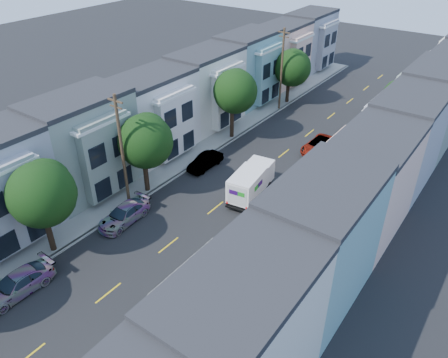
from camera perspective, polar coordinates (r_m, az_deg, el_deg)
name	(u,v)px	position (r m, az deg, el deg)	size (l,w,h in m)	color
ground	(169,245)	(33.99, -7.25, -8.58)	(160.00, 160.00, 0.00)	black
road_slab	(269,165)	(43.91, 5.91, 1.81)	(12.00, 70.00, 0.02)	black
curb_left	(220,148)	(46.74, -0.48, 4.06)	(0.30, 70.00, 0.15)	gray
curb_right	(325,184)	(41.71, 13.07, -0.60)	(0.30, 70.00, 0.15)	gray
sidewalk_left	(211,145)	(47.43, -1.75, 4.49)	(2.60, 70.00, 0.15)	gray
sidewalk_right	(338,188)	(41.34, 14.70, -1.16)	(2.60, 70.00, 0.15)	gray
centerline	(269,165)	(43.92, 5.91, 1.79)	(0.12, 70.00, 0.01)	gold
townhouse_row_left	(184,136)	(49.63, -5.26, 5.58)	(5.00, 70.00, 8.50)	#FFC9B2
townhouse_row_right	(379,203)	(40.53, 19.59, -2.93)	(5.00, 70.00, 8.50)	#FFC9B2
tree_b	(41,194)	(32.47, -22.77, -1.84)	(4.70, 4.70, 7.60)	black
tree_c	(145,141)	(37.60, -10.31, 4.87)	(4.70, 4.70, 7.52)	black
tree_d	(234,91)	(46.82, 1.38, 11.36)	(4.69, 4.69, 7.85)	black
tree_e	(292,68)	(57.46, 8.83, 14.16)	(4.70, 4.70, 7.10)	black
tree_far_r	(395,95)	(53.24, 21.47, 10.12)	(3.10, 3.10, 5.67)	black
utility_pole_near	(122,153)	(36.11, -13.13, 3.35)	(1.60, 0.26, 10.00)	#42301E
utility_pole_far	(282,70)	(55.09, 7.53, 13.95)	(1.60, 0.26, 10.00)	#42301E
fedex_truck	(251,182)	(38.31, 3.53, -0.33)	(2.18, 5.67, 2.72)	silver
lead_sedan	(319,145)	(47.03, 12.24, 4.31)	(2.27, 4.92, 1.37)	black
parked_left_b	(17,284)	(32.75, -25.39, -12.31)	(2.04, 4.84, 1.45)	#081B30
parked_left_c	(124,214)	(36.53, -12.89, -4.53)	(1.98, 4.71, 1.41)	gray
parked_left_d	(205,162)	(42.99, -2.46, 2.28)	(1.44, 4.08, 1.36)	#4D0B11
parked_right_a	(160,322)	(27.93, -8.38, -17.99)	(1.53, 4.35, 1.45)	#4C4F51
parked_right_b	(184,299)	(29.00, -5.20, -15.29)	(2.37, 5.15, 1.43)	silver
parked_right_c	(327,162)	(43.96, 13.33, 2.23)	(2.16, 5.15, 1.54)	black
parked_right_d	(362,129)	(52.06, 17.60, 6.24)	(1.77, 4.21, 1.26)	black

